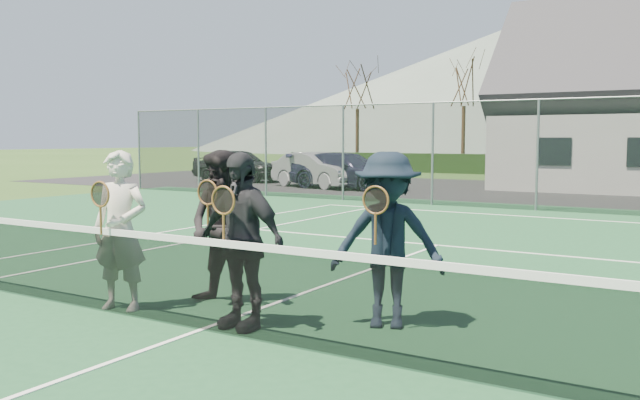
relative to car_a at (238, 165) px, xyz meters
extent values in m
plane|color=#2C4C1B|center=(14.88, 0.57, -0.76)|extent=(220.00, 220.00, 0.00)
cube|color=#1C4C2B|center=(14.88, -19.43, -0.75)|extent=(30.00, 30.00, 0.02)
cube|color=black|center=(10.88, 0.57, -0.75)|extent=(40.00, 12.00, 0.01)
cube|color=black|center=(14.88, 12.57, -0.21)|extent=(40.00, 1.20, 1.10)
cone|color=#56675C|center=(-10.12, 75.57, 8.24)|extent=(110.00, 110.00, 18.00)
imported|color=black|center=(0.00, 0.00, 0.00)|extent=(4.47, 1.81, 1.52)
imported|color=gray|center=(5.17, -1.44, -0.05)|extent=(4.56, 2.74, 1.42)
imported|color=#1A1A34|center=(6.53, -1.49, -0.05)|extent=(5.06, 2.51, 1.41)
cube|color=white|center=(14.88, -7.55, -0.73)|extent=(10.97, 0.06, 0.01)
cube|color=white|center=(14.88, -13.03, -0.73)|extent=(8.23, 0.06, 0.01)
cube|color=white|center=(14.88, -19.43, -0.73)|extent=(0.06, 12.80, 0.01)
cube|color=black|center=(14.88, -19.43, -0.28)|extent=(11.60, 0.02, 0.88)
cube|color=white|center=(14.88, -19.43, 0.17)|extent=(11.60, 0.03, 0.07)
cylinder|color=slate|center=(-0.12, -5.93, 0.74)|extent=(0.07, 0.07, 3.00)
cylinder|color=slate|center=(2.88, -5.93, 0.74)|extent=(0.07, 0.07, 3.00)
cylinder|color=slate|center=(5.88, -5.93, 0.74)|extent=(0.07, 0.07, 3.00)
cylinder|color=slate|center=(8.88, -5.93, 0.74)|extent=(0.07, 0.07, 3.00)
cylinder|color=slate|center=(11.88, -5.93, 0.74)|extent=(0.07, 0.07, 3.00)
cylinder|color=slate|center=(14.88, -5.93, 0.74)|extent=(0.07, 0.07, 3.00)
cube|color=black|center=(14.88, -5.93, 0.74)|extent=(30.00, 0.03, 3.00)
cylinder|color=slate|center=(14.88, -5.93, 2.24)|extent=(30.00, 0.04, 0.04)
cube|color=black|center=(13.88, 0.55, 0.74)|extent=(1.20, 0.06, 1.00)
cylinder|color=#331F12|center=(-1.12, 13.57, 1.17)|extent=(0.22, 0.22, 3.85)
cylinder|color=#382214|center=(5.88, 13.57, 1.17)|extent=(0.22, 0.22, 3.85)
imported|color=beige|center=(13.55, -19.26, 0.16)|extent=(0.75, 0.59, 1.80)
torus|color=brown|center=(13.55, -19.53, 0.59)|extent=(0.29, 0.02, 0.29)
cylinder|color=black|center=(13.55, -19.53, 0.59)|extent=(0.25, 0.00, 0.25)
cylinder|color=brown|center=(13.55, -19.53, 0.31)|extent=(0.03, 0.03, 0.32)
imported|color=black|center=(14.38, -18.46, 0.16)|extent=(0.92, 0.74, 1.80)
torus|color=brown|center=(14.38, -18.73, 0.59)|extent=(0.29, 0.02, 0.29)
cylinder|color=black|center=(14.38, -18.73, 0.59)|extent=(0.25, 0.00, 0.25)
cylinder|color=brown|center=(14.38, -18.73, 0.31)|extent=(0.03, 0.03, 0.32)
imported|color=#232428|center=(15.16, -19.13, 0.16)|extent=(1.08, 0.51, 1.80)
torus|color=brown|center=(15.16, -19.40, 0.59)|extent=(0.29, 0.02, 0.29)
cylinder|color=black|center=(15.16, -19.40, 0.59)|extent=(0.25, 0.00, 0.25)
cylinder|color=brown|center=(15.16, -19.40, 0.31)|extent=(0.03, 0.03, 0.32)
imported|color=black|center=(16.42, -18.33, 0.16)|extent=(1.32, 1.03, 1.80)
torus|color=brown|center=(16.42, -18.60, 0.59)|extent=(0.29, 0.02, 0.29)
cylinder|color=black|center=(16.42, -18.60, 0.59)|extent=(0.25, 0.00, 0.25)
cylinder|color=brown|center=(16.42, -18.60, 0.31)|extent=(0.03, 0.03, 0.32)
camera|label=1|loc=(19.39, -24.51, 1.19)|focal=38.00mm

